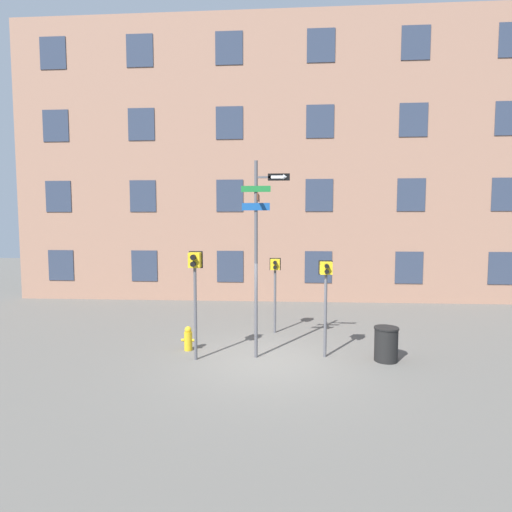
{
  "coord_description": "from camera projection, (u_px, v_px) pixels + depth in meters",
  "views": [
    {
      "loc": [
        0.36,
        -9.99,
        3.52
      ],
      "look_at": [
        -0.31,
        0.32,
        2.7
      ],
      "focal_mm": 28.0,
      "sensor_mm": 36.0,
      "label": 1
    }
  ],
  "objects": [
    {
      "name": "street_sign_pole",
      "position": [
        258.0,
        243.0,
        10.34
      ],
      "size": [
        1.24,
        0.85,
        5.14
      ],
      "color": "#4C4C51",
      "rests_on": "ground_plane"
    },
    {
      "name": "building_facade",
      "position": [
        274.0,
        160.0,
        18.02
      ],
      "size": [
        24.0,
        0.64,
        12.83
      ],
      "color": "#936B56",
      "rests_on": "ground_plane"
    },
    {
      "name": "pedestrian_signal_across",
      "position": [
        275.0,
        275.0,
        12.84
      ],
      "size": [
        0.36,
        0.4,
        2.43
      ],
      "color": "#4C4C51",
      "rests_on": "ground_plane"
    },
    {
      "name": "ground_plane",
      "position": [
        267.0,
        362.0,
        10.24
      ],
      "size": [
        60.0,
        60.0,
        0.0
      ],
      "primitive_type": "plane",
      "color": "#595651"
    },
    {
      "name": "trash_bin",
      "position": [
        386.0,
        344.0,
        10.27
      ],
      "size": [
        0.63,
        0.63,
        0.88
      ],
      "color": "black",
      "rests_on": "ground_plane"
    },
    {
      "name": "fire_hydrant",
      "position": [
        188.0,
        339.0,
        11.15
      ],
      "size": [
        0.39,
        0.23,
        0.68
      ],
      "color": "gold",
      "rests_on": "ground_plane"
    },
    {
      "name": "pedestrian_signal_right",
      "position": [
        326.0,
        283.0,
        10.46
      ],
      "size": [
        0.37,
        0.4,
        2.57
      ],
      "color": "#4C4C51",
      "rests_on": "ground_plane"
    },
    {
      "name": "pedestrian_signal_left",
      "position": [
        195.0,
        276.0,
        10.23
      ],
      "size": [
        0.36,
        0.4,
        2.83
      ],
      "color": "#4C4C51",
      "rests_on": "ground_plane"
    }
  ]
}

